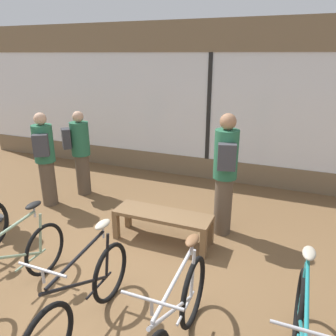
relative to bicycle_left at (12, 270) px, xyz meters
name	(u,v)px	position (x,y,z in m)	size (l,w,h in m)	color
ground_plane	(104,301)	(0.93, 0.31, -0.37)	(24.00, 24.00, 0.00)	brown
shop_back_wall	(209,102)	(0.93, 4.40, 1.27)	(12.00, 0.08, 3.20)	#7A664C
bicycle_left	(12,270)	(0.00, 0.00, 0.00)	(0.46, 1.67, 1.01)	black
bicycle_center	(84,298)	(0.97, -0.07, 0.00)	(0.46, 1.64, 1.01)	black
bicycle_right	(175,325)	(1.91, -0.07, 0.02)	(0.46, 1.72, 1.03)	black
display_bench	(162,218)	(1.04, 1.69, 0.00)	(1.40, 0.44, 0.45)	brown
customer_near_rack	(80,151)	(-1.06, 2.69, 0.49)	(0.55, 0.54, 1.60)	brown
customer_by_window	(225,172)	(1.78, 2.25, 0.61)	(0.41, 0.54, 1.82)	brown
customer_mid_floor	(45,157)	(-1.31, 2.06, 0.52)	(0.51, 0.56, 1.66)	brown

